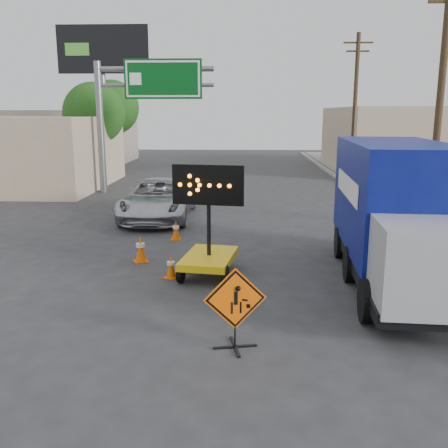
# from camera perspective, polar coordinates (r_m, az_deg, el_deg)

# --- Properties ---
(ground) EXTENTS (100.00, 100.00, 0.00)m
(ground) POSITION_cam_1_polar(r_m,az_deg,el_deg) (9.51, -4.70, -13.75)
(ground) COLOR #2D2D30
(ground) RESTS_ON ground
(curb_right) EXTENTS (0.40, 60.00, 0.12)m
(curb_right) POSITION_cam_1_polar(r_m,az_deg,el_deg) (24.58, 16.68, 2.34)
(curb_right) COLOR gray
(curb_right) RESTS_ON ground
(sidewalk_right) EXTENTS (4.00, 60.00, 0.15)m
(sidewalk_right) POSITION_cam_1_polar(r_m,az_deg,el_deg) (25.25, 21.75, 2.27)
(sidewalk_right) COLOR gray
(sidewalk_right) RESTS_ON ground
(storefront_left_far) EXTENTS (12.00, 10.00, 4.40)m
(storefront_left_far) POSITION_cam_1_polar(r_m,az_deg,el_deg) (45.45, -18.67, 9.42)
(storefront_left_far) COLOR gray
(storefront_left_far) RESTS_ON ground
(building_right_far) EXTENTS (10.00, 14.00, 4.60)m
(building_right_far) POSITION_cam_1_polar(r_m,az_deg,el_deg) (40.29, 19.78, 9.15)
(building_right_far) COLOR tan
(building_right_far) RESTS_ON ground
(highway_gantry) EXTENTS (6.18, 0.38, 6.90)m
(highway_gantry) POSITION_cam_1_polar(r_m,az_deg,el_deg) (26.99, -9.80, 14.25)
(highway_gantry) COLOR slate
(highway_gantry) RESTS_ON ground
(billboard) EXTENTS (6.10, 0.54, 9.85)m
(billboard) POSITION_cam_1_polar(r_m,az_deg,el_deg) (35.74, -13.63, 17.31)
(billboard) COLOR slate
(billboard) RESTS_ON ground
(utility_pole_near) EXTENTS (1.80, 0.26, 9.00)m
(utility_pole_near) POSITION_cam_1_polar(r_m,az_deg,el_deg) (19.70, 23.47, 12.97)
(utility_pole_near) COLOR #4A341F
(utility_pole_near) RESTS_ON ground
(utility_pole_far) EXTENTS (1.80, 0.26, 9.00)m
(utility_pole_far) POSITION_cam_1_polar(r_m,az_deg,el_deg) (33.18, 14.73, 13.02)
(utility_pole_far) COLOR #4A341F
(utility_pole_far) RESTS_ON ground
(tree_left_near) EXTENTS (3.71, 3.71, 6.03)m
(tree_left_near) POSITION_cam_1_polar(r_m,az_deg,el_deg) (31.78, -14.63, 12.12)
(tree_left_near) COLOR #4A341F
(tree_left_near) RESTS_ON ground
(tree_left_far) EXTENTS (4.10, 4.10, 6.66)m
(tree_left_far) POSITION_cam_1_polar(r_m,az_deg,el_deg) (39.76, -12.70, 12.86)
(tree_left_far) COLOR #4A341F
(tree_left_far) RESTS_ON ground
(construction_sign) EXTENTS (1.14, 0.81, 1.53)m
(construction_sign) POSITION_cam_1_polar(r_m,az_deg,el_deg) (9.09, 1.28, -9.37)
(construction_sign) COLOR black
(construction_sign) RESTS_ON ground
(arrow_board) EXTENTS (1.85, 2.22, 2.93)m
(arrow_board) POSITION_cam_1_polar(r_m,az_deg,el_deg) (13.13, -1.73, -3.12)
(arrow_board) COLOR yellow
(arrow_board) RESTS_ON ground
(pickup_truck) EXTENTS (2.63, 5.70, 1.58)m
(pickup_truck) POSITION_cam_1_polar(r_m,az_deg,el_deg) (20.41, -7.48, 2.85)
(pickup_truck) COLOR #B9BBC1
(pickup_truck) RESTS_ON ground
(box_truck) EXTENTS (2.75, 7.51, 3.51)m
(box_truck) POSITION_cam_1_polar(r_m,az_deg,el_deg) (12.98, 19.04, 0.25)
(box_truck) COLOR black
(box_truck) RESTS_ON ground
(cone_a) EXTENTS (0.42, 0.42, 0.63)m
(cone_a) POSITION_cam_1_polar(r_m,az_deg,el_deg) (13.07, -6.09, -4.83)
(cone_a) COLOR #EB5A04
(cone_a) RESTS_ON ground
(cone_b) EXTENTS (0.52, 0.52, 0.78)m
(cone_b) POSITION_cam_1_polar(r_m,az_deg,el_deg) (14.56, -9.52, -2.80)
(cone_b) COLOR #EB5A04
(cone_b) RESTS_ON ground
(cone_c) EXTENTS (0.37, 0.37, 0.67)m
(cone_c) POSITION_cam_1_polar(r_m,az_deg,el_deg) (16.95, -5.51, -0.68)
(cone_c) COLOR #EB5A04
(cone_c) RESTS_ON ground
(cone_d) EXTENTS (0.42, 0.42, 0.65)m
(cone_d) POSITION_cam_1_polar(r_m,az_deg,el_deg) (18.74, -7.02, 0.53)
(cone_d) COLOR #EB5A04
(cone_d) RESTS_ON ground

